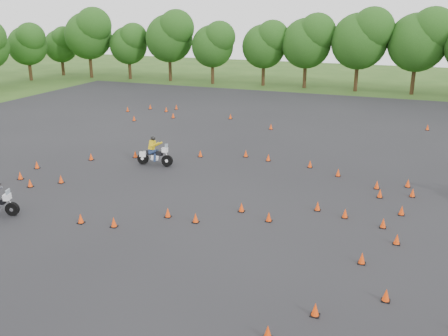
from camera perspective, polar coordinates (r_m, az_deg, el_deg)
name	(u,v)px	position (r m, az deg, el deg)	size (l,w,h in m)	color
ground	(195,215)	(24.33, -3.38, -5.43)	(140.00, 140.00, 0.00)	#2D5119
asphalt_pad	(236,177)	(29.51, 1.39, -1.08)	(62.00, 62.00, 0.00)	black
treeline	(364,55)	(55.91, 15.75, 12.30)	(86.71, 32.49, 10.79)	#1F4914
traffic_cones	(251,173)	(29.64, 3.06, -0.56)	(33.51, 33.30, 0.45)	#FF440A
rider_yellow	(154,152)	(31.74, -7.99, 1.87)	(2.38, 0.73, 1.84)	gold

